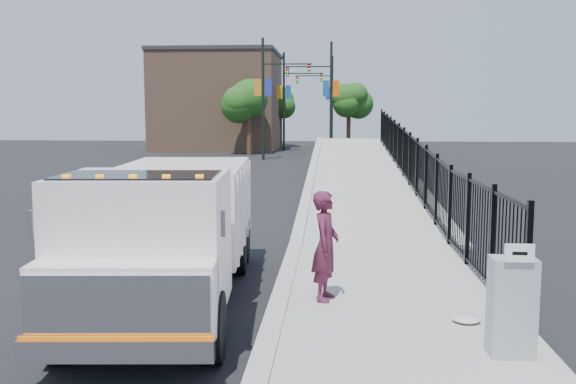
{
  "coord_description": "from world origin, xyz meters",
  "views": [
    {
      "loc": [
        0.86,
        -10.86,
        3.16
      ],
      "look_at": [
        -0.06,
        2.0,
        1.55
      ],
      "focal_mm": 40.0,
      "sensor_mm": 36.0,
      "label": 1
    }
  ],
  "objects": [
    {
      "name": "truck",
      "position": [
        -1.8,
        -0.79,
        1.34
      ],
      "size": [
        2.75,
        7.12,
        2.39
      ],
      "rotation": [
        0.0,
        0.0,
        0.07
      ],
      "color": "black",
      "rests_on": "ground"
    },
    {
      "name": "arrow_sign",
      "position": [
        3.1,
        -3.14,
        1.48
      ],
      "size": [
        0.35,
        0.04,
        0.22
      ],
      "primitive_type": "cube",
      "color": "white",
      "rests_on": "utility_cabinet"
    },
    {
      "name": "light_pole_3",
      "position": [
        0.38,
        45.6,
        4.36
      ],
      "size": [
        3.78,
        0.22,
        8.0
      ],
      "color": "black",
      "rests_on": "ground"
    },
    {
      "name": "ramp",
      "position": [
        2.12,
        16.0,
        0.0
      ],
      "size": [
        3.95,
        24.06,
        3.19
      ],
      "primitive_type": "cube",
      "rotation": [
        0.06,
        0.0,
        0.0
      ],
      "color": "#9E998E",
      "rests_on": "ground"
    },
    {
      "name": "sidewalk",
      "position": [
        1.93,
        -2.0,
        0.06
      ],
      "size": [
        3.55,
        12.0,
        0.12
      ],
      "primitive_type": "cube",
      "color": "#9E998E",
      "rests_on": "ground"
    },
    {
      "name": "iron_fence",
      "position": [
        3.55,
        12.0,
        0.9
      ],
      "size": [
        0.1,
        28.0,
        1.8
      ],
      "primitive_type": "cube",
      "color": "black",
      "rests_on": "ground"
    },
    {
      "name": "light_pole_2",
      "position": [
        -2.95,
        42.02,
        4.36
      ],
      "size": [
        3.78,
        0.22,
        8.0
      ],
      "color": "black",
      "rests_on": "ground"
    },
    {
      "name": "tree_2",
      "position": [
        -4.03,
        47.62,
        3.94
      ],
      "size": [
        2.5,
        2.5,
        5.25
      ],
      "color": "#382314",
      "rests_on": "ground"
    },
    {
      "name": "worker",
      "position": [
        0.74,
        -0.66,
        1.01
      ],
      "size": [
        0.54,
        0.72,
        1.79
      ],
      "primitive_type": "imported",
      "rotation": [
        0.0,
        0.0,
        1.39
      ],
      "color": "#531A31",
      "rests_on": "sidewalk"
    },
    {
      "name": "building",
      "position": [
        -9.0,
        44.0,
        4.0
      ],
      "size": [
        10.0,
        10.0,
        8.0
      ],
      "primitive_type": "cube",
      "color": "#8C664C",
      "rests_on": "ground"
    },
    {
      "name": "tree_0",
      "position": [
        -5.43,
        36.6,
        3.96
      ],
      "size": [
        2.96,
        2.96,
        5.48
      ],
      "color": "#382314",
      "rests_on": "ground"
    },
    {
      "name": "utility_cabinet",
      "position": [
        3.1,
        -2.92,
        0.75
      ],
      "size": [
        0.55,
        0.4,
        1.25
      ],
      "primitive_type": "cube",
      "color": "gray",
      "rests_on": "sidewalk"
    },
    {
      "name": "tree_1",
      "position": [
        2.04,
        41.29,
        3.91
      ],
      "size": [
        2.22,
        2.22,
        5.11
      ],
      "color": "#382314",
      "rests_on": "ground"
    },
    {
      "name": "light_pole_0",
      "position": [
        -3.53,
        31.73,
        4.36
      ],
      "size": [
        3.77,
        0.22,
        8.0
      ],
      "color": "black",
      "rests_on": "ground"
    },
    {
      "name": "debris",
      "position": [
        2.81,
        -1.66,
        0.17
      ],
      "size": [
        0.41,
        0.41,
        0.1
      ],
      "primitive_type": "ellipsoid",
      "color": "silver",
      "rests_on": "sidewalk"
    },
    {
      "name": "curb",
      "position": [
        0.0,
        -2.0,
        0.08
      ],
      "size": [
        0.3,
        12.0,
        0.16
      ],
      "primitive_type": "cube",
      "color": "#ADAAA3",
      "rests_on": "ground"
    },
    {
      "name": "ground",
      "position": [
        0.0,
        0.0,
        0.0
      ],
      "size": [
        120.0,
        120.0,
        0.0
      ],
      "primitive_type": "plane",
      "color": "black",
      "rests_on": "ground"
    },
    {
      "name": "light_pole_1",
      "position": [
        0.33,
        34.28,
        4.36
      ],
      "size": [
        3.78,
        0.22,
        8.0
      ],
      "color": "black",
      "rests_on": "ground"
    }
  ]
}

